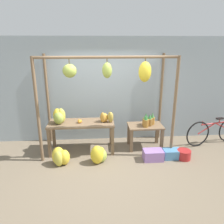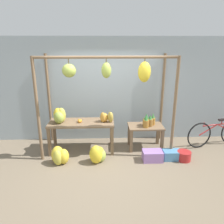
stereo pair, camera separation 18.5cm
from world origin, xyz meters
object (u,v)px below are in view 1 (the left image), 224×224
Objects in this scene: fruit_crate_white at (153,155)px; parked_bicycle at (214,131)px; banana_pile_on_table at (59,117)px; papaya_pile at (106,117)px; orange_pile at (80,121)px; blue_bucket at (184,155)px; fruit_crate_purple at (172,154)px; banana_pile_ground_right at (99,155)px; banana_pile_ground_left at (60,157)px; pineapple_cluster at (148,121)px.

parked_bicycle reaches higher than fruit_crate_white.
papaya_pile is (1.13, 0.00, -0.05)m from banana_pile_on_table.
orange_pile is 3.59m from parked_bicycle.
fruit_crate_white is at bearing -158.39° from parked_bicycle.
banana_pile_on_table is at bearing 178.18° from orange_pile.
blue_bucket is 0.78× the size of fruit_crate_purple.
fruit_crate_purple is (-0.27, 0.06, -0.00)m from blue_bucket.
banana_pile_ground_right is 1.15× the size of papaya_pile.
papaya_pile reaches higher than banana_pile_ground_right.
orange_pile is at bearing 166.46° from fruit_crate_purple.
banana_pile_on_table is at bearing 168.57° from fruit_crate_purple.
banana_pile_ground_left is at bearing -179.02° from blue_bucket.
banana_pile_on_table is at bearing 146.83° from banana_pile_ground_right.
papaya_pile is at bearing 0.01° from banana_pile_on_table.
pineapple_cluster is 0.99m from fruit_crate_purple.
fruit_crate_white is at bearing -18.41° from orange_pile.
orange_pile is at bearing -1.82° from banana_pile_on_table.
fruit_crate_white is 2.00m from parked_bicycle.
banana_pile_ground_right is (0.45, -0.60, -0.61)m from orange_pile.
banana_pile_ground_right is (0.87, 0.03, -0.00)m from banana_pile_ground_left.
banana_pile_ground_left is at bearing -123.37° from orange_pile.
pineapple_cluster is 1.06× the size of blue_bucket.
orange_pile is 2.62m from blue_bucket.
orange_pile is 0.08× the size of parked_bicycle.
banana_pile_on_table is 1.35m from banana_pile_ground_right.
pineapple_cluster is 1.18m from blue_bucket.
banana_pile_ground_right is 1.06× the size of fruit_crate_purple.
banana_pile_on_table is at bearing -178.72° from pineapple_cluster.
banana_pile_on_table is at bearing -179.99° from papaya_pile.
parked_bicycle reaches higher than banana_pile_ground_left.
banana_pile_ground_right is 1.36× the size of blue_bucket.
orange_pile is at bearing -177.45° from parked_bicycle.
fruit_crate_white is at bearing 1.61° from banana_pile_ground_left.
banana_pile_ground_left is at bearing -161.83° from pineapple_cluster.
parked_bicycle is (3.11, 0.76, 0.17)m from banana_pile_ground_right.
pineapple_cluster is 0.83× the size of fruit_crate_purple.
orange_pile is 0.64m from papaya_pile.
banana_pile_ground_left reaches higher than fruit_crate_white.
pineapple_cluster is at bearing 139.24° from blue_bucket.
papaya_pile is (-1.08, 0.59, 0.76)m from fruit_crate_white.
parked_bicycle is at bearing 2.55° from orange_pile.
fruit_crate_purple is (0.47, 0.05, -0.01)m from fruit_crate_white.
orange_pile is at bearing 166.66° from blue_bucket.
banana_pile_on_table is 1.07× the size of papaya_pile.
banana_pile_on_table is 3.12m from blue_bucket.
pineapple_cluster reaches higher than parked_bicycle.
blue_bucket and fruit_crate_purple have the same top height.
papaya_pile is (0.64, 0.02, 0.08)m from orange_pile.
orange_pile is 0.44× the size of blue_bucket.
parked_bicycle is 4.11× the size of fruit_crate_purple.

